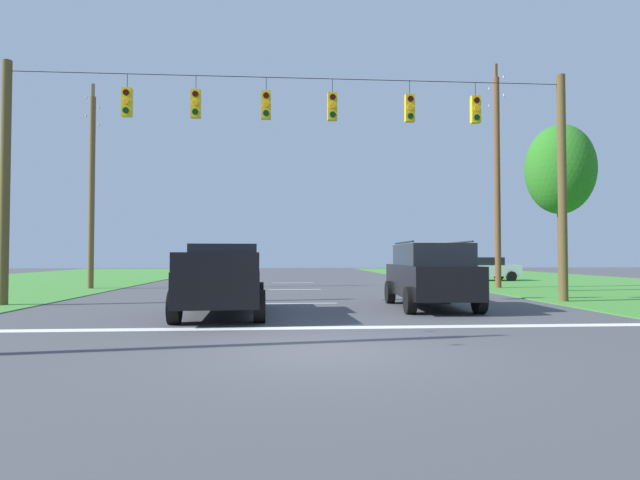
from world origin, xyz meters
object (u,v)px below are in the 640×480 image
tree_roadside_right (560,170)px  overhead_signal_span (297,165)px  pickup_truck (223,279)px  suv_black (430,274)px  distant_car_crossing_white (484,269)px  utility_pole_near_left (92,186)px  utility_pole_mid_right (497,176)px

tree_roadside_right → overhead_signal_span: bearing=-157.1°
overhead_signal_span → pickup_truck: bearing=-124.9°
suv_black → distant_car_crossing_white: size_ratio=1.12×
distant_car_crossing_white → utility_pole_near_left: (-22.27, -6.40, 4.26)m
utility_pole_near_left → distant_car_crossing_white: bearing=16.0°
pickup_truck → distant_car_crossing_white: size_ratio=1.27×
suv_black → utility_pole_mid_right: utility_pole_mid_right is taller
pickup_truck → utility_pole_mid_right: 17.02m
utility_pole_near_left → pickup_truck: bearing=-56.2°
suv_black → utility_pole_mid_right: bearing=56.7°
suv_black → utility_pole_mid_right: 12.15m
distant_car_crossing_white → utility_pole_mid_right: bearing=-106.5°
distant_car_crossing_white → utility_pole_near_left: bearing=-164.0°
pickup_truck → tree_roadside_right: 17.09m
utility_pole_mid_right → distant_car_crossing_white: bearing=73.5°
suv_black → utility_pole_near_left: utility_pole_near_left is taller
pickup_truck → distant_car_crossing_white: bearing=51.0°
distant_car_crossing_white → tree_roadside_right: bearing=-91.5°
overhead_signal_span → distant_car_crossing_white: size_ratio=4.43×
utility_pole_mid_right → tree_roadside_right: size_ratio=1.49×
overhead_signal_span → suv_black: 5.76m
pickup_truck → overhead_signal_span: bearing=55.1°
pickup_truck → suv_black: suv_black is taller
pickup_truck → utility_pole_near_left: (-7.71, 11.54, 4.08)m
overhead_signal_span → tree_roadside_right: (12.18, 5.14, 0.84)m
pickup_truck → utility_pole_near_left: utility_pole_near_left is taller
overhead_signal_span → pickup_truck: (-2.11, -3.03, -3.74)m
distant_car_crossing_white → utility_pole_mid_right: 8.98m
suv_black → distant_car_crossing_white: bearing=63.4°
pickup_truck → suv_black: (6.22, 1.27, 0.09)m
pickup_truck → tree_roadside_right: bearing=29.8°
overhead_signal_span → distant_car_crossing_white: overhead_signal_span is taller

